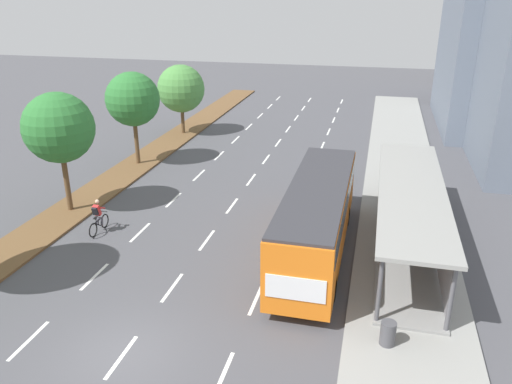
% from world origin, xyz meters
% --- Properties ---
extents(ground_plane, '(140.00, 140.00, 0.00)m').
position_xyz_m(ground_plane, '(0.00, 0.00, 0.00)').
color(ground_plane, '#4C4C51').
extents(median_strip, '(2.60, 52.00, 0.12)m').
position_xyz_m(median_strip, '(-8.30, 20.00, 0.06)').
color(median_strip, brown).
rests_on(median_strip, ground).
extents(sidewalk_right, '(4.50, 52.00, 0.15)m').
position_xyz_m(sidewalk_right, '(9.25, 20.00, 0.07)').
color(sidewalk_right, gray).
rests_on(sidewalk_right, ground).
extents(lane_divider_left, '(0.14, 49.31, 0.01)m').
position_xyz_m(lane_divider_left, '(-3.50, 19.15, 0.00)').
color(lane_divider_left, white).
rests_on(lane_divider_left, ground).
extents(lane_divider_center, '(0.14, 49.31, 0.01)m').
position_xyz_m(lane_divider_center, '(0.00, 19.15, 0.00)').
color(lane_divider_center, white).
rests_on(lane_divider_center, ground).
extents(lane_divider_right, '(0.14, 49.31, 0.01)m').
position_xyz_m(lane_divider_right, '(3.50, 19.15, 0.00)').
color(lane_divider_right, white).
rests_on(lane_divider_right, ground).
extents(bus_shelter, '(2.90, 13.73, 2.86)m').
position_xyz_m(bus_shelter, '(9.53, 10.01, 1.86)').
color(bus_shelter, gray).
rests_on(bus_shelter, sidewalk_right).
extents(bus, '(2.54, 11.29, 3.37)m').
position_xyz_m(bus, '(5.25, 8.34, 2.07)').
color(bus, orange).
rests_on(bus, ground).
extents(cyclist, '(0.46, 1.82, 1.71)m').
position_xyz_m(cyclist, '(-5.47, 7.99, 0.79)').
color(cyclist, black).
rests_on(cyclist, ground).
extents(median_tree_second, '(3.63, 3.63, 6.36)m').
position_xyz_m(median_tree_second, '(-8.31, 9.91, 4.65)').
color(median_tree_second, brown).
rests_on(median_tree_second, median_strip).
extents(median_tree_third, '(3.56, 3.56, 6.19)m').
position_xyz_m(median_tree_third, '(-8.29, 18.06, 4.51)').
color(median_tree_third, brown).
rests_on(median_tree_third, median_strip).
extents(median_tree_fourth, '(3.82, 3.82, 5.57)m').
position_xyz_m(median_tree_fourth, '(-8.20, 26.22, 3.77)').
color(median_tree_fourth, brown).
rests_on(median_tree_fourth, median_strip).
extents(trash_bin, '(0.52, 0.52, 0.85)m').
position_xyz_m(trash_bin, '(8.45, 2.45, 0.57)').
color(trash_bin, '#4C4C51').
rests_on(trash_bin, sidewalk_right).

